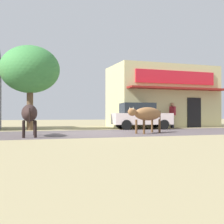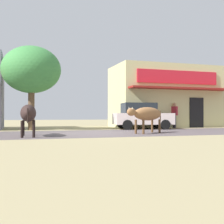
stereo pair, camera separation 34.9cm
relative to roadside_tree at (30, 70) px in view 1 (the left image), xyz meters
name	(u,v)px [view 1 (the left image)]	position (x,y,z in m)	size (l,w,h in m)	color
ground	(95,133)	(2.82, -4.00, -3.54)	(80.00, 80.00, 0.00)	tan
asphalt_road	(95,133)	(2.82, -4.00, -3.53)	(72.00, 5.78, 0.00)	#594F51
storefront_right_club	(162,97)	(9.76, 2.02, -1.29)	(7.64, 4.93, 4.48)	#C8C086
roadside_tree	(30,70)	(0.00, 0.00, 0.00)	(3.45, 3.45, 4.94)	brown
parked_hatchback_car	(140,116)	(6.70, -0.76, -2.70)	(3.86, 2.42, 1.64)	beige
cow_near_brown	(29,113)	(-0.35, -5.29, -2.58)	(0.74, 2.67, 1.33)	#2F211E
cow_far_dark	(147,114)	(5.21, -4.91, -2.60)	(2.50, 1.74, 1.27)	#96653C
pedestrian_by_shop	(172,113)	(9.42, -0.08, -2.53)	(0.38, 0.61, 1.70)	#262633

